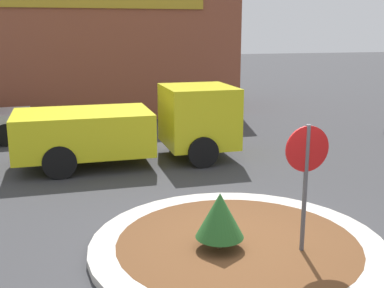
% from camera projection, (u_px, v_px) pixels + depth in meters
% --- Properties ---
extents(ground_plane, '(120.00, 120.00, 0.00)m').
position_uv_depth(ground_plane, '(237.00, 249.00, 7.99)').
color(ground_plane, '#38383A').
extents(traffic_island, '(4.89, 4.89, 0.14)m').
position_uv_depth(traffic_island, '(237.00, 245.00, 7.97)').
color(traffic_island, '#BCB7AD').
rests_on(traffic_island, ground_plane).
extents(stop_sign, '(0.71, 0.07, 2.17)m').
position_uv_depth(stop_sign, '(306.00, 167.00, 7.33)').
color(stop_sign, '#4C4C51').
rests_on(stop_sign, ground_plane).
extents(island_shrub, '(0.78, 0.78, 0.93)m').
position_uv_depth(island_shrub, '(220.00, 215.00, 7.58)').
color(island_shrub, brown).
rests_on(island_shrub, traffic_island).
extents(utility_truck, '(5.88, 2.29, 2.03)m').
position_uv_depth(utility_truck, '(135.00, 126.00, 13.01)').
color(utility_truck, gold).
rests_on(utility_truck, ground_plane).
extents(storefront_building, '(11.08, 6.07, 5.58)m').
position_uv_depth(storefront_building, '(99.00, 47.00, 21.18)').
color(storefront_building, brown).
rests_on(storefront_building, ground_plane).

